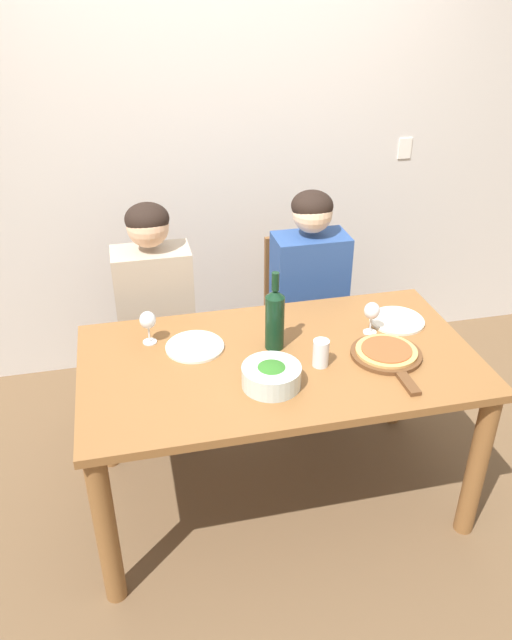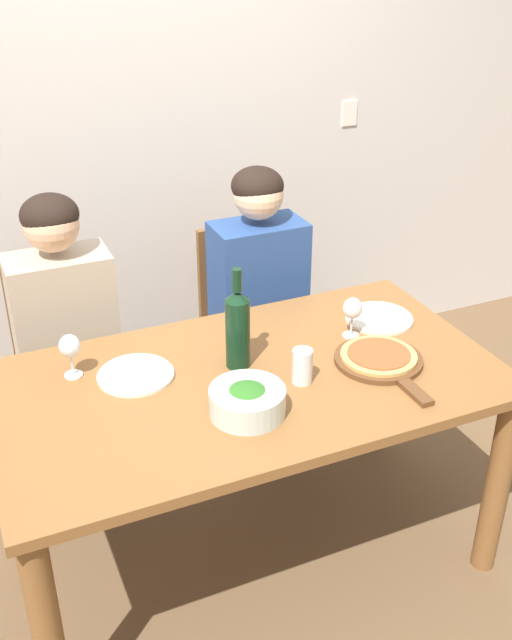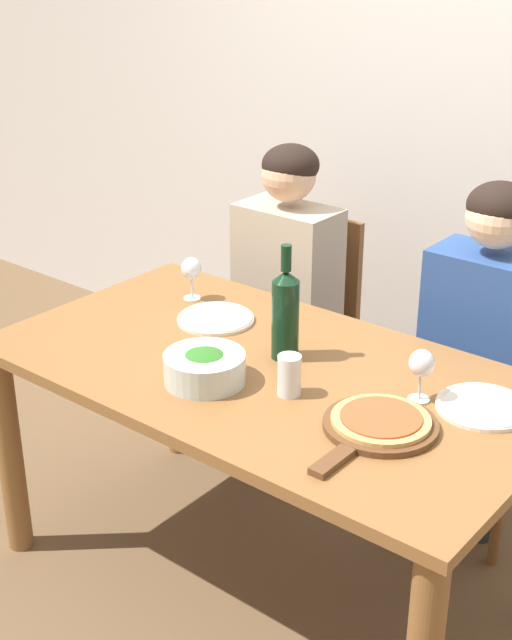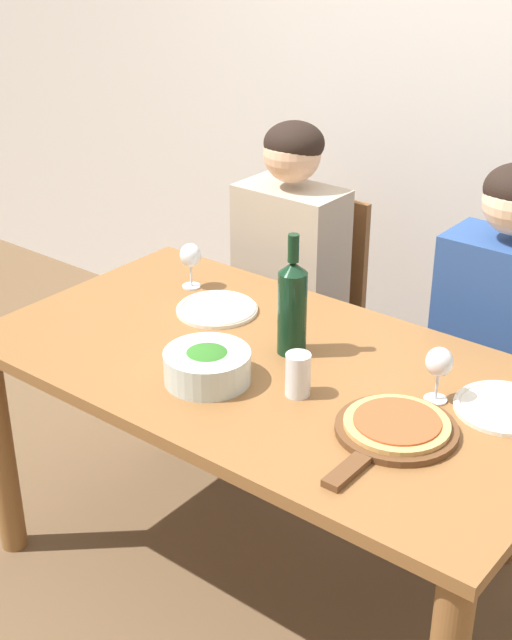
% 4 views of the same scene
% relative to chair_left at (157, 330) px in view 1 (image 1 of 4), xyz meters
% --- Properties ---
extents(ground_plane, '(40.00, 40.00, 0.00)m').
position_rel_chair_left_xyz_m(ground_plane, '(0.46, -0.80, -0.50)').
color(ground_plane, brown).
extents(back_wall, '(10.00, 0.06, 2.70)m').
position_rel_chair_left_xyz_m(back_wall, '(0.46, 0.53, 0.85)').
color(back_wall, silver).
rests_on(back_wall, ground).
extents(dining_table, '(1.65, 0.91, 0.78)m').
position_rel_chair_left_xyz_m(dining_table, '(0.46, -0.80, 0.15)').
color(dining_table, brown).
rests_on(dining_table, ground).
extents(chair_left, '(0.42, 0.42, 0.92)m').
position_rel_chair_left_xyz_m(chair_left, '(0.00, 0.00, 0.00)').
color(chair_left, brown).
rests_on(chair_left, ground).
extents(chair_right, '(0.42, 0.42, 0.92)m').
position_rel_chair_left_xyz_m(chair_right, '(0.81, 0.00, 0.00)').
color(chair_right, brown).
rests_on(chair_right, ground).
extents(person_woman, '(0.47, 0.51, 1.24)m').
position_rel_chair_left_xyz_m(person_woman, '(0.00, -0.11, 0.24)').
color(person_woman, '#28282D').
rests_on(person_woman, ground).
extents(person_man, '(0.47, 0.51, 1.24)m').
position_rel_chair_left_xyz_m(person_man, '(0.81, -0.11, 0.24)').
color(person_man, '#28282D').
rests_on(person_man, ground).
extents(wine_bottle, '(0.08, 0.08, 0.35)m').
position_rel_chair_left_xyz_m(wine_bottle, '(0.47, -0.72, 0.42)').
color(wine_bottle, black).
rests_on(wine_bottle, dining_table).
extents(broccoli_bowl, '(0.23, 0.23, 0.09)m').
position_rel_chair_left_xyz_m(broccoli_bowl, '(0.38, -0.98, 0.32)').
color(broccoli_bowl, silver).
rests_on(broccoli_bowl, dining_table).
extents(dinner_plate_left, '(0.25, 0.25, 0.02)m').
position_rel_chair_left_xyz_m(dinner_plate_left, '(0.13, -0.65, 0.28)').
color(dinner_plate_left, silver).
rests_on(dinner_plate_left, dining_table).
extents(dinner_plate_right, '(0.25, 0.25, 0.02)m').
position_rel_chair_left_xyz_m(dinner_plate_right, '(1.06, -0.63, 0.28)').
color(dinner_plate_right, silver).
rests_on(dinner_plate_right, dining_table).
extents(pizza_on_board, '(0.30, 0.44, 0.04)m').
position_rel_chair_left_xyz_m(pizza_on_board, '(0.90, -0.90, 0.29)').
color(pizza_on_board, brown).
rests_on(pizza_on_board, dining_table).
extents(wine_glass_left, '(0.07, 0.07, 0.15)m').
position_rel_chair_left_xyz_m(wine_glass_left, '(-0.06, -0.56, 0.38)').
color(wine_glass_left, silver).
rests_on(wine_glass_left, dining_table).
extents(wine_glass_right, '(0.07, 0.07, 0.15)m').
position_rel_chair_left_xyz_m(wine_glass_right, '(0.90, -0.70, 0.38)').
color(wine_glass_right, silver).
rests_on(wine_glass_right, dining_table).
extents(water_tumbler, '(0.07, 0.07, 0.12)m').
position_rel_chair_left_xyz_m(water_tumbler, '(0.61, -0.89, 0.33)').
color(water_tumbler, silver).
rests_on(water_tumbler, dining_table).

